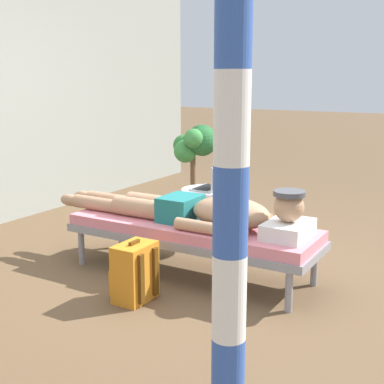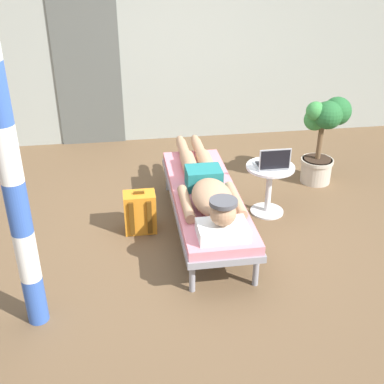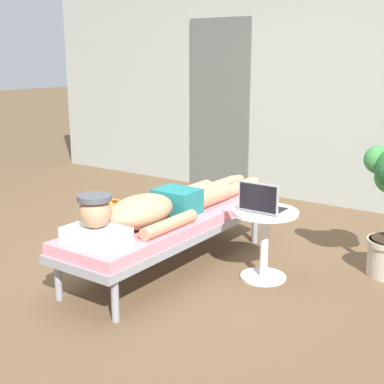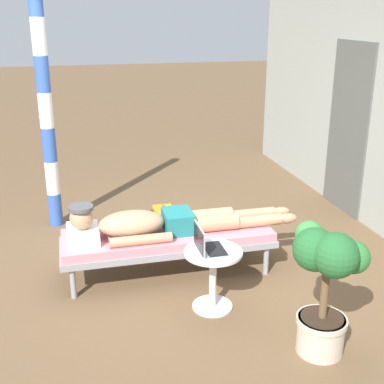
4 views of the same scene
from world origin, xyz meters
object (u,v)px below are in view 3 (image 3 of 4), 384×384
(lounge_chair, at_px, (169,225))
(backpack, at_px, (119,226))
(side_table, at_px, (265,232))
(laptop, at_px, (262,204))
(person_reclining, at_px, (161,206))

(lounge_chair, bearing_deg, backpack, 171.82)
(lounge_chair, xyz_separation_m, side_table, (0.69, 0.24, 0.01))
(lounge_chair, bearing_deg, laptop, 15.17)
(side_table, bearing_deg, person_reclining, -153.87)
(lounge_chair, height_order, side_table, side_table)
(person_reclining, bearing_deg, lounge_chair, 90.00)
(person_reclining, distance_m, laptop, 0.75)
(laptop, distance_m, backpack, 1.37)
(side_table, xyz_separation_m, backpack, (-1.31, -0.15, -0.16))
(person_reclining, distance_m, backpack, 0.72)
(person_reclining, height_order, side_table, person_reclining)
(lounge_chair, distance_m, person_reclining, 0.20)
(backpack, bearing_deg, laptop, 4.36)
(person_reclining, relative_size, side_table, 4.15)
(person_reclining, bearing_deg, backpack, 162.88)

